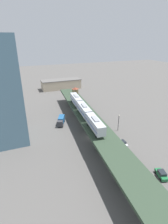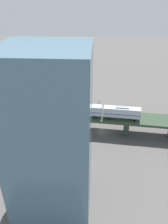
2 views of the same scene
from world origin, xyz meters
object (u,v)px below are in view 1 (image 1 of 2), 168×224
at_px(street_car_white, 122,143).
at_px(warehouse_building, 61,84).
at_px(signal_hut, 75,90).
at_px(street_lamp, 119,121).
at_px(street_car_green, 162,174).
at_px(subway_train, 84,110).
at_px(delivery_truck, 61,120).

xyz_separation_m(street_car_white, warehouse_building, (-0.06, 80.68, 2.47)).
height_order(signal_hut, street_lamp, signal_hut).
xyz_separation_m(signal_hut, street_lamp, (6.10, -34.46, -4.37)).
xyz_separation_m(street_car_white, street_car_green, (1.35, -16.71, 0.00)).
relative_size(subway_train, street_lamp, 5.37).
distance_m(street_car_white, delivery_truck, 28.55).
height_order(signal_hut, street_car_white, signal_hut).
bearing_deg(street_car_green, subway_train, 107.10).
height_order(street_car_white, street_car_green, same).
bearing_deg(subway_train, warehouse_building, 82.78).
bearing_deg(street_lamp, street_car_white, -113.92).
relative_size(street_car_white, street_car_green, 0.94).
height_order(street_lamp, warehouse_building, street_lamp).
relative_size(street_car_white, warehouse_building, 0.16).
xyz_separation_m(street_lamp, warehouse_building, (-4.42, 70.84, -0.70)).
bearing_deg(delivery_truck, signal_hut, 56.00).
relative_size(street_car_green, warehouse_building, 0.17).
bearing_deg(delivery_truck, subway_train, -52.21).
distance_m(delivery_truck, street_lamp, 24.45).
bearing_deg(warehouse_building, subway_train, -97.22).
bearing_deg(street_lamp, subway_train, 158.19).
xyz_separation_m(signal_hut, delivery_truck, (-13.69, -20.29, -6.71)).
height_order(street_car_white, street_lamp, street_lamp).
bearing_deg(signal_hut, delivery_truck, -124.00).
distance_m(street_car_white, street_car_green, 16.77).
bearing_deg(street_lamp, signal_hut, 100.04).
distance_m(signal_hut, delivery_truck, 25.37).
distance_m(street_car_green, warehouse_building, 97.43).
bearing_deg(street_car_white, street_lamp, 66.08).
distance_m(subway_train, signal_hut, 30.11).
height_order(subway_train, warehouse_building, subway_train).
relative_size(signal_hut, street_lamp, 0.51).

